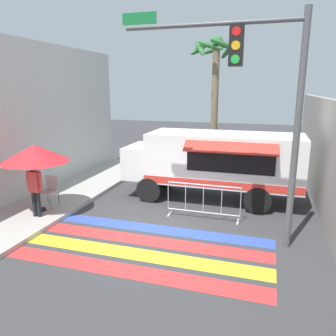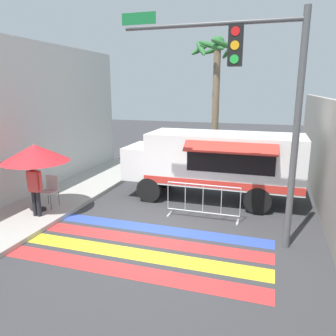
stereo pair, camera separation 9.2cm
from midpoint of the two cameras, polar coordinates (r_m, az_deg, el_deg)
ground_plane at (r=9.28m, az=-2.10°, el=-11.23°), size 60.00×60.00×0.00m
sidewalk_left at (r=11.93m, az=-26.44°, el=-6.58°), size 4.40×16.00×0.13m
concrete_wall_right at (r=11.24m, az=26.19°, el=1.45°), size 0.20×16.00×3.59m
crosswalk_painted at (r=8.54m, az=-4.15°, el=-13.56°), size 6.40×2.84×0.01m
food_truck at (r=11.63m, az=7.67°, el=1.45°), size 6.16×2.47×2.40m
traffic_signal_pole at (r=8.15m, az=15.92°, el=13.37°), size 4.42×0.29×5.73m
patio_umbrella at (r=10.77m, az=-21.94°, el=2.40°), size 2.06×2.06×2.12m
folding_chair at (r=11.34m, az=-19.58°, el=-3.32°), size 0.45×0.45×1.00m
vendor_person at (r=10.52m, az=-21.94°, el=-2.96°), size 0.53×0.22×1.66m
barricade_front at (r=10.09m, az=6.36°, el=-5.83°), size 2.26×0.44×1.10m
palm_tree at (r=15.55m, az=8.50°, el=15.77°), size 2.22×2.16×6.17m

